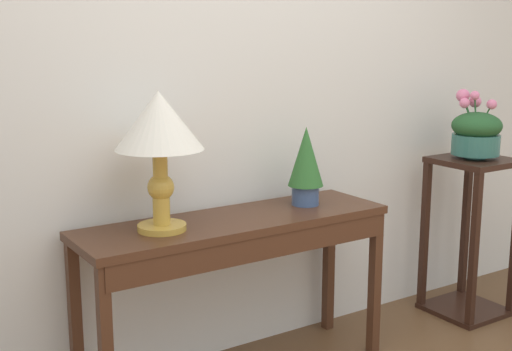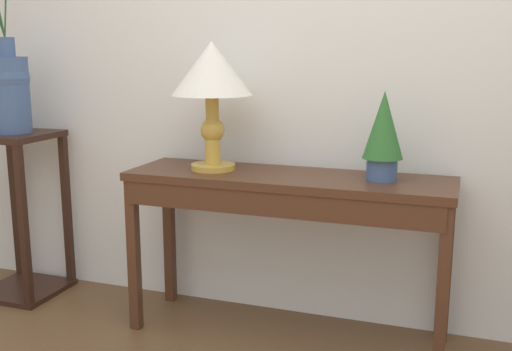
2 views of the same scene
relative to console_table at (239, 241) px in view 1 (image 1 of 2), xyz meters
name	(u,v)px [view 1 (image 1 of 2)]	position (x,y,z in m)	size (l,w,h in m)	color
back_wall_with_art	(226,55)	(0.13, 0.32, 0.77)	(9.00, 0.10, 2.80)	silver
console_table	(239,241)	(0.00, 0.00, 0.00)	(1.38, 0.40, 0.73)	#472819
table_lamp	(159,129)	(-0.34, 0.02, 0.50)	(0.35, 0.35, 0.55)	gold
potted_plant_on_console	(306,163)	(0.39, 0.05, 0.29)	(0.16, 0.16, 0.36)	#3D5684
pedestal_stand_right	(469,237)	(1.42, -0.05, -0.20)	(0.38, 0.38, 0.86)	black
planter_bowl_wide_right	(476,132)	(1.42, -0.05, 0.37)	(0.26, 0.26, 0.36)	#2D665B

